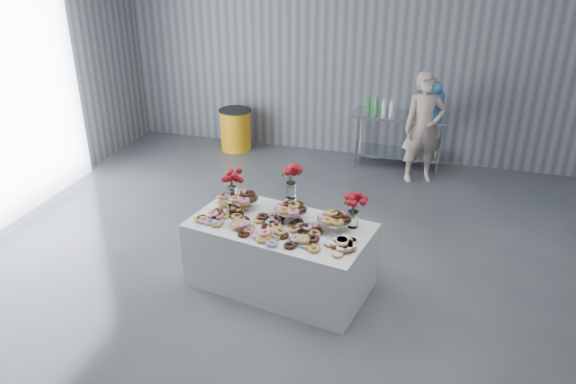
# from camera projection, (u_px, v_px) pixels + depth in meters

# --- Properties ---
(ground) EXTENTS (9.00, 9.00, 0.00)m
(ground) POSITION_uv_depth(u_px,v_px,m) (274.00, 304.00, 5.91)
(ground) COLOR #3B3E43
(ground) RESTS_ON ground
(room_walls) EXTENTS (8.04, 9.04, 4.02)m
(room_walls) POSITION_uv_depth(u_px,v_px,m) (243.00, 48.00, 4.90)
(room_walls) COLOR slate
(room_walls) RESTS_ON ground
(display_table) EXTENTS (2.05, 1.32, 0.75)m
(display_table) POSITION_uv_depth(u_px,v_px,m) (281.00, 255.00, 6.09)
(display_table) COLOR white
(display_table) RESTS_ON ground
(prep_table) EXTENTS (1.50, 0.60, 0.90)m
(prep_table) POSITION_uv_depth(u_px,v_px,m) (399.00, 131.00, 8.98)
(prep_table) COLOR silver
(prep_table) RESTS_ON ground
(donut_mounds) EXTENTS (1.92, 1.11, 0.09)m
(donut_mounds) POSITION_uv_depth(u_px,v_px,m) (279.00, 223.00, 5.86)
(donut_mounds) COLOR #B89743
(donut_mounds) RESTS_ON display_table
(cake_stand_left) EXTENTS (0.36, 0.36, 0.17)m
(cake_stand_left) POSITION_uv_depth(u_px,v_px,m) (243.00, 197.00, 6.21)
(cake_stand_left) COLOR silver
(cake_stand_left) RESTS_ON display_table
(cake_stand_mid) EXTENTS (0.36, 0.36, 0.17)m
(cake_stand_mid) POSITION_uv_depth(u_px,v_px,m) (291.00, 208.00, 5.97)
(cake_stand_mid) COLOR silver
(cake_stand_mid) RESTS_ON display_table
(cake_stand_right) EXTENTS (0.36, 0.36, 0.17)m
(cake_stand_right) POSITION_uv_depth(u_px,v_px,m) (334.00, 218.00, 5.76)
(cake_stand_right) COLOR silver
(cake_stand_right) RESTS_ON display_table
(danish_pile) EXTENTS (0.48, 0.48, 0.11)m
(danish_pile) POSITION_uv_depth(u_px,v_px,m) (341.00, 243.00, 5.48)
(danish_pile) COLOR white
(danish_pile) RESTS_ON display_table
(bouquet_left) EXTENTS (0.26, 0.26, 0.42)m
(bouquet_left) POSITION_uv_depth(u_px,v_px,m) (231.00, 177.00, 6.31)
(bouquet_left) COLOR white
(bouquet_left) RESTS_ON display_table
(bouquet_right) EXTENTS (0.26, 0.26, 0.42)m
(bouquet_right) POSITION_uv_depth(u_px,v_px,m) (354.00, 202.00, 5.76)
(bouquet_right) COLOR white
(bouquet_right) RESTS_ON display_table
(bouquet_center) EXTENTS (0.26, 0.26, 0.57)m
(bouquet_center) POSITION_uv_depth(u_px,v_px,m) (291.00, 179.00, 6.07)
(bouquet_center) COLOR silver
(bouquet_center) RESTS_ON display_table
(water_jug) EXTENTS (0.28, 0.28, 0.55)m
(water_jug) POSITION_uv_depth(u_px,v_px,m) (435.00, 102.00, 8.63)
(water_jug) COLOR #438DE3
(water_jug) RESTS_ON prep_table
(drink_bottles) EXTENTS (0.54, 0.08, 0.27)m
(drink_bottles) POSITION_uv_depth(u_px,v_px,m) (380.00, 106.00, 8.80)
(drink_bottles) COLOR #268C33
(drink_bottles) RESTS_ON prep_table
(person) EXTENTS (0.72, 0.60, 1.70)m
(person) POSITION_uv_depth(u_px,v_px,m) (423.00, 128.00, 8.43)
(person) COLOR #CC8C93
(person) RESTS_ON ground
(trash_barrel) EXTENTS (0.57, 0.57, 0.72)m
(trash_barrel) POSITION_uv_depth(u_px,v_px,m) (236.00, 130.00, 9.82)
(trash_barrel) COLOR orange
(trash_barrel) RESTS_ON ground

